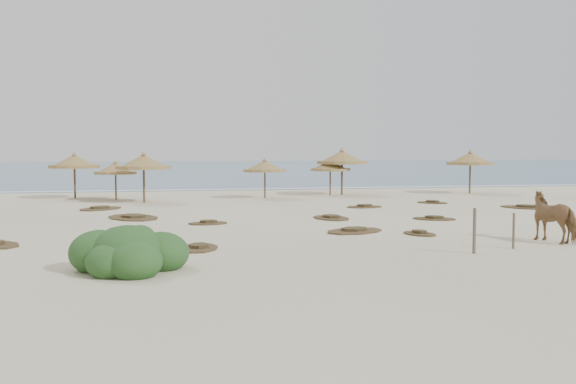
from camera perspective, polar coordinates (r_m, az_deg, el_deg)
The scene contains 25 objects.
ground at distance 23.12m, azimuth 3.19°, elevation -3.92°, with size 160.00×160.00×0.00m, color beige.
ocean at distance 97.38m, azimuth -7.98°, elevation 2.09°, with size 200.00×100.00×0.01m, color #294F7C.
foam_line at distance 48.61m, azimuth -4.53°, elevation 0.24°, with size 70.00×0.60×0.01m, color white.
palapa_0 at distance 42.04m, azimuth -18.46°, elevation 2.53°, with size 3.50×3.50×2.91m.
palapa_1 at distance 40.13m, azimuth -15.08°, elevation 1.98°, with size 2.73×2.73×2.41m.
palapa_2 at distance 37.79m, azimuth -12.71°, elevation 2.55°, with size 4.05×4.05×2.96m.
palapa_3 at distance 40.12m, azimuth -2.07°, elevation 2.26°, with size 3.00×3.00×2.53m.
palapa_4 at distance 42.55m, azimuth 3.78°, elevation 2.31°, with size 3.20×3.20×2.50m.
palapa_5 at distance 43.10m, azimuth 4.82°, elevation 3.02°, with size 3.80×3.80×3.17m.
palapa_6 at distance 46.01m, azimuth 15.90°, elevation 2.82°, with size 3.58×3.58×3.04m.
horse at distance 23.41m, azimuth 22.70°, elevation -2.05°, with size 0.91×2.00×1.69m, color olive.
fence_post_near at distance 20.01m, azimuth 16.23°, elevation -3.34°, with size 0.10×0.10×1.37m, color brown.
fence_post_far at distance 21.36m, azimuth 19.41°, elevation -3.27°, with size 0.08×0.08×1.13m, color brown.
bush at distance 17.01m, azimuth -13.97°, elevation -5.36°, with size 3.09×2.72×1.38m.
scrub_1 at distance 29.62m, azimuth -13.60°, elevation -2.18°, with size 3.14×3.67×0.16m.
scrub_2 at distance 26.86m, azimuth -7.11°, elevation -2.73°, with size 1.79×1.29×0.16m.
scrub_3 at distance 28.69m, azimuth 3.86°, elevation -2.28°, with size 1.81×2.45×0.16m.
scrub_4 at distance 29.05m, azimuth 12.87°, elevation -2.29°, with size 2.25×2.01×0.16m.
scrub_5 at distance 35.90m, azimuth 20.52°, elevation -1.26°, with size 3.22×3.36×0.16m.
scrub_6 at distance 34.29m, azimuth -16.34°, elevation -1.40°, with size 2.86×2.96×0.16m.
scrub_7 at distance 34.22m, azimuth 6.81°, elevation -1.28°, with size 2.11×1.51×0.16m.
scrub_9 at distance 24.31m, azimuth 5.92°, elevation -3.43°, with size 2.91×2.54×0.16m.
scrub_10 at distance 37.44m, azimuth 12.72°, elevation -0.90°, with size 2.08×2.13×0.16m.
scrub_11 at distance 20.33m, azimuth -7.93°, elevation -4.90°, with size 1.55×2.04×0.16m.
scrub_12 at distance 23.92m, azimuth 11.62°, elevation -3.61°, with size 1.31×1.67×0.16m.
Camera 1 is at (-5.77, -22.16, 3.18)m, focal length 40.00 mm.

